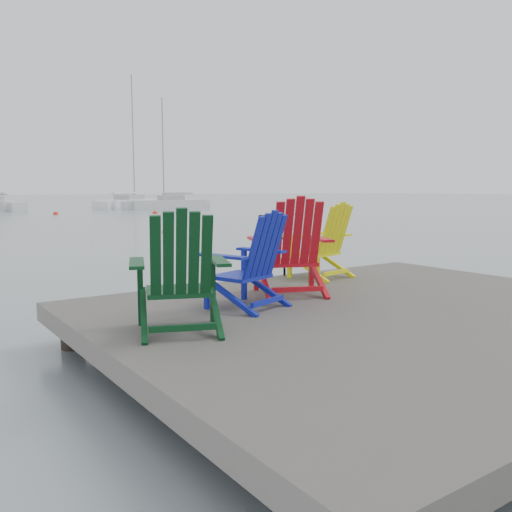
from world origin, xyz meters
TOP-DOWN VIEW (x-y plane):
  - ground at (0.00, 0.00)m, footprint 400.00×400.00m
  - dock at (0.00, 0.00)m, footprint 6.00×5.00m
  - handrail at (0.25, 2.45)m, footprint 0.48×0.04m
  - chair_green at (-2.26, 0.43)m, footprint 1.04×0.99m
  - chair_blue at (-1.19, 0.91)m, footprint 0.96×0.91m
  - chair_red at (-0.37, 1.23)m, footprint 1.11×1.07m
  - chair_yellow at (0.79, 1.96)m, footprint 0.94×0.89m
  - sailboat_mid at (16.60, 48.07)m, footprint 9.36×7.92m
  - sailboat_far at (18.03, 42.83)m, footprint 7.48×2.13m
  - buoy_a at (5.27, 16.52)m, footprint 0.36×0.36m
  - buoy_c at (12.57, 33.70)m, footprint 0.39×0.39m
  - buoy_d at (6.07, 36.35)m, footprint 0.39×0.39m

SIDE VIEW (x-z plane):
  - ground at x=0.00m, z-range 0.00..0.00m
  - buoy_a at x=5.27m, z-range -0.18..0.18m
  - buoy_c at x=12.57m, z-range -0.19..0.19m
  - buoy_d at x=6.07m, z-range -0.20..0.20m
  - dock at x=0.00m, z-range -0.35..1.05m
  - sailboat_mid at x=16.60m, z-range -6.32..7.03m
  - sailboat_far at x=18.03m, z-range -4.84..5.55m
  - chair_blue at x=-1.19m, z-range 0.50..1.52m
  - chair_yellow at x=0.79m, z-range 0.50..1.56m
  - chair_green at x=-2.26m, z-range 0.50..1.58m
  - handrail at x=0.25m, z-range 0.59..1.49m
  - chair_red at x=-0.37m, z-range 0.50..1.65m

